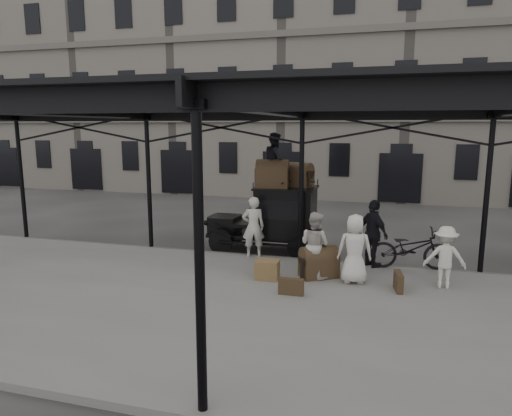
{
  "coord_description": "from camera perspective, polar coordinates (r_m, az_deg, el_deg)",
  "views": [
    {
      "loc": [
        2.29,
        -11.22,
        4.08
      ],
      "look_at": [
        -1.28,
        1.6,
        1.7
      ],
      "focal_mm": 32.0,
      "sensor_mm": 36.0,
      "label": 1
    }
  ],
  "objects": [
    {
      "name": "ground",
      "position": [
        12.16,
        3.83,
        -9.49
      ],
      "size": [
        120.0,
        120.0,
        0.0
      ],
      "primitive_type": "plane",
      "color": "#383533",
      "rests_on": "ground"
    },
    {
      "name": "platform",
      "position": [
        10.31,
        1.52,
        -12.72
      ],
      "size": [
        28.0,
        8.0,
        0.15
      ],
      "primitive_type": "cube",
      "color": "slate",
      "rests_on": "ground"
    },
    {
      "name": "canopy",
      "position": [
        9.78,
        2.05,
        13.17
      ],
      "size": [
        22.5,
        9.0,
        4.74
      ],
      "color": "black",
      "rests_on": "ground"
    },
    {
      "name": "building_frontage",
      "position": [
        29.45,
        11.43,
        15.63
      ],
      "size": [
        64.0,
        8.0,
        14.0
      ],
      "primitive_type": "cube",
      "color": "slate",
      "rests_on": "ground"
    },
    {
      "name": "taxi",
      "position": [
        14.84,
        2.56,
        -1.04
      ],
      "size": [
        3.65,
        1.55,
        2.18
      ],
      "color": "black",
      "rests_on": "ground"
    },
    {
      "name": "porter_left",
      "position": [
        13.86,
        -0.34,
        -2.36
      ],
      "size": [
        0.79,
        0.64,
        1.86
      ],
      "primitive_type": "imported",
      "rotation": [
        0.0,
        0.0,
        3.48
      ],
      "color": "beige",
      "rests_on": "platform"
    },
    {
      "name": "porter_midleft",
      "position": [
        12.1,
        7.35,
        -4.57
      ],
      "size": [
        1.07,
        1.0,
        1.75
      ],
      "primitive_type": "imported",
      "rotation": [
        0.0,
        0.0,
        2.62
      ],
      "color": "#BCB5AC",
      "rests_on": "platform"
    },
    {
      "name": "porter_centre",
      "position": [
        11.83,
        12.24,
        -5.0
      ],
      "size": [
        0.93,
        0.67,
        1.77
      ],
      "primitive_type": "imported",
      "rotation": [
        0.0,
        0.0,
        3.27
      ],
      "color": "silver",
      "rests_on": "platform"
    },
    {
      "name": "porter_official",
      "position": [
        13.27,
        14.45,
        -3.11
      ],
      "size": [
        1.09,
        1.16,
        1.92
      ],
      "primitive_type": "imported",
      "rotation": [
        0.0,
        0.0,
        2.28
      ],
      "color": "black",
      "rests_on": "platform"
    },
    {
      "name": "porter_right",
      "position": [
        12.16,
        22.56,
        -5.69
      ],
      "size": [
        1.01,
        0.59,
        1.55
      ],
      "primitive_type": "imported",
      "rotation": [
        0.0,
        0.0,
        3.15
      ],
      "color": "silver",
      "rests_on": "platform"
    },
    {
      "name": "bicycle",
      "position": [
        13.47,
        18.73,
        -4.8
      ],
      "size": [
        2.3,
        1.09,
        1.16
      ],
      "primitive_type": "imported",
      "rotation": [
        0.0,
        0.0,
        1.72
      ],
      "color": "black",
      "rests_on": "platform"
    },
    {
      "name": "porter_roof",
      "position": [
        14.51,
        2.41,
        6.02
      ],
      "size": [
        0.86,
        0.99,
        1.72
      ],
      "primitive_type": "imported",
      "rotation": [
        0.0,
        0.0,
        1.86
      ],
      "color": "black",
      "rests_on": "taxi"
    },
    {
      "name": "steamer_trunk_roof_near",
      "position": [
        14.42,
        2.07,
        4.04
      ],
      "size": [
        1.06,
        0.71,
        0.74
      ],
      "primitive_type": null,
      "rotation": [
        0.0,
        0.0,
        0.1
      ],
      "color": "#473521",
      "rests_on": "taxi"
    },
    {
      "name": "steamer_trunk_roof_far",
      "position": [
        14.71,
        5.33,
        3.95
      ],
      "size": [
        1.02,
        0.82,
        0.65
      ],
      "primitive_type": null,
      "rotation": [
        0.0,
        0.0,
        -0.37
      ],
      "color": "#473521",
      "rests_on": "taxi"
    },
    {
      "name": "steamer_trunk_platform",
      "position": [
        12.24,
        7.86,
        -6.96
      ],
      "size": [
        1.12,
        1.0,
        0.7
      ],
      "primitive_type": null,
      "rotation": [
        0.0,
        0.0,
        0.55
      ],
      "color": "#473521",
      "rests_on": "platform"
    },
    {
      "name": "wicker_hamper",
      "position": [
        12.01,
        1.42,
        -7.71
      ],
      "size": [
        0.61,
        0.47,
        0.5
      ],
      "primitive_type": "cube",
      "rotation": [
        0.0,
        0.0,
        0.03
      ],
      "color": "olive",
      "rests_on": "platform"
    },
    {
      "name": "suitcase_upright",
      "position": [
        11.71,
        17.38,
        -8.78
      ],
      "size": [
        0.23,
        0.62,
        0.45
      ],
      "primitive_type": "cube",
      "rotation": [
        0.0,
        0.0,
        0.14
      ],
      "color": "#473521",
      "rests_on": "platform"
    },
    {
      "name": "suitcase_flat",
      "position": [
        10.97,
        4.41,
        -9.77
      ],
      "size": [
        0.6,
        0.15,
        0.4
      ],
      "primitive_type": "cube",
      "rotation": [
        0.0,
        0.0,
        -0.0
      ],
      "color": "#473521",
      "rests_on": "platform"
    }
  ]
}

